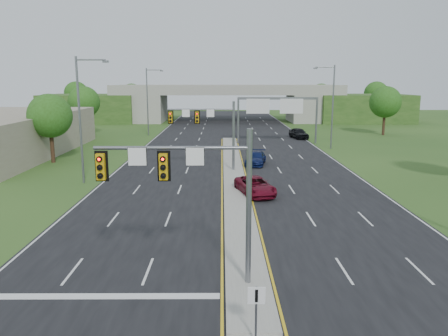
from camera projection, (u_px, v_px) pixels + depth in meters
name	position (u px, v px, depth m)	size (l,w,h in m)	color
ground	(248.00, 286.00, 19.41)	(240.00, 240.00, 0.00)	#284A1A
road	(231.00, 155.00, 53.72)	(24.00, 160.00, 0.02)	black
median	(234.00, 175.00, 41.94)	(2.00, 54.00, 0.16)	gray
median_nose	(255.00, 335.00, 15.46)	(2.00, 2.00, 0.16)	gray
lane_markings	(227.00, 164.00, 47.75)	(23.72, 160.00, 0.01)	gold
signal_mast_near	(196.00, 183.00, 18.40)	(6.62, 0.60, 7.00)	slate
signal_mast_far	(211.00, 125.00, 42.91)	(6.62, 0.60, 7.00)	slate
keep_right_sign	(256.00, 306.00, 14.67)	(0.60, 0.13, 2.20)	slate
sign_gantry	(277.00, 107.00, 62.46)	(11.58, 0.44, 6.67)	slate
overpass	(227.00, 106.00, 97.16)	(80.00, 14.00, 8.10)	gray
lightpole_l_mid	(82.00, 114.00, 37.76)	(2.85, 0.25, 11.00)	slate
lightpole_l_far	(149.00, 98.00, 72.08)	(2.85, 0.25, 11.00)	slate
lightpole_r_far	(331.00, 103.00, 57.50)	(2.85, 0.25, 11.00)	slate
tree_l_near	(50.00, 116.00, 47.72)	(4.80, 4.80, 7.60)	#382316
tree_l_mid	(84.00, 102.00, 72.15)	(5.20, 5.20, 8.12)	#382316
tree_r_mid	(385.00, 102.00, 72.38)	(5.20, 5.20, 8.12)	#382316
tree_back_a	(76.00, 93.00, 110.26)	(6.00, 6.00, 8.85)	#382316
tree_back_b	(132.00, 95.00, 110.39)	(5.60, 5.60, 8.32)	#382316
tree_back_c	(321.00, 95.00, 110.61)	(5.60, 5.60, 8.32)	#382316
tree_back_d	(376.00, 93.00, 110.61)	(6.00, 6.00, 8.85)	#382316
car_far_a	(255.00, 186.00, 34.81)	(2.32, 5.03, 1.40)	maroon
car_far_b	(256.00, 158.00, 47.29)	(1.94, 4.76, 1.38)	#0B1543
car_far_c	(299.00, 133.00, 68.96)	(1.94, 4.82, 1.64)	black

